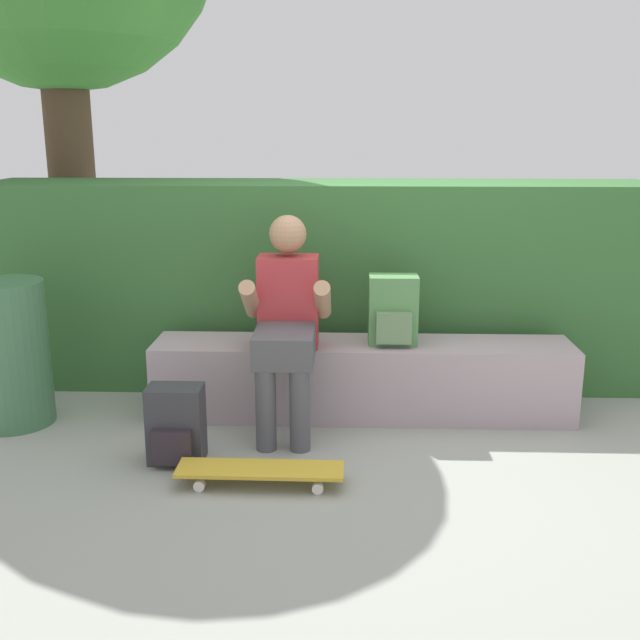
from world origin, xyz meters
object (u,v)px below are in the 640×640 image
at_px(person_skater, 287,318).
at_px(backpack_on_bench, 393,311).
at_px(trash_bin, 9,354).
at_px(backpack_on_ground, 176,426).
at_px(skateboard_near_person, 260,470).
at_px(bench_main, 362,379).

bearing_deg(person_skater, backpack_on_bench, 18.36).
relative_size(backpack_on_bench, trash_bin, 0.48).
height_order(backpack_on_bench, backpack_on_ground, backpack_on_bench).
distance_m(person_skater, trash_bin, 1.60).
height_order(backpack_on_bench, trash_bin, backpack_on_bench).
xyz_separation_m(skateboard_near_person, backpack_on_bench, (0.68, 0.93, 0.56)).
relative_size(skateboard_near_person, backpack_on_bench, 2.01).
bearing_deg(bench_main, trash_bin, -174.37).
bearing_deg(skateboard_near_person, backpack_on_bench, 53.91).
relative_size(bench_main, backpack_on_bench, 6.13).
xyz_separation_m(backpack_on_ground, trash_bin, (-1.05, 0.49, 0.22)).
bearing_deg(trash_bin, backpack_on_bench, 4.94).
bearing_deg(skateboard_near_person, person_skater, 84.00).
distance_m(bench_main, person_skater, 0.64).
bearing_deg(backpack_on_bench, person_skater, -161.64).
relative_size(skateboard_near_person, backpack_on_ground, 2.01).
height_order(bench_main, skateboard_near_person, bench_main).
bearing_deg(skateboard_near_person, trash_bin, 153.94).
height_order(person_skater, trash_bin, person_skater).
xyz_separation_m(bench_main, person_skater, (-0.43, -0.21, 0.42)).
height_order(skateboard_near_person, backpack_on_bench, backpack_on_bench).
xyz_separation_m(bench_main, trash_bin, (-2.02, -0.20, 0.19)).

